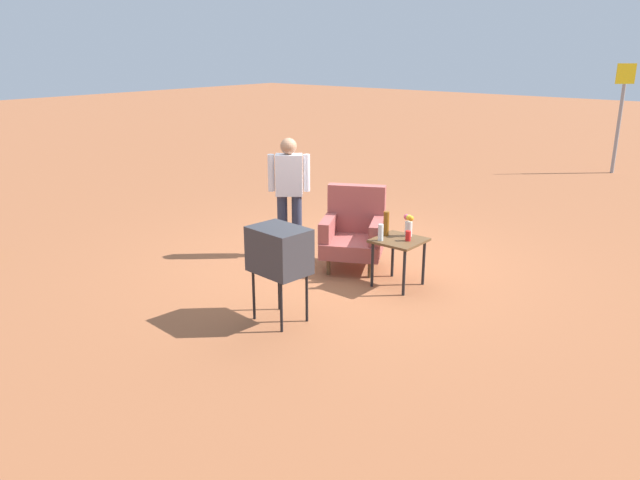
{
  "coord_description": "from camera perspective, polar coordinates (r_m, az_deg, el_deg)",
  "views": [
    {
      "loc": [
        4.8,
        -6.33,
        2.81
      ],
      "look_at": [
        0.45,
        -1.04,
        0.65
      ],
      "focal_mm": 34.65,
      "sensor_mm": 36.0,
      "label": 1
    }
  ],
  "objects": [
    {
      "name": "bottle_short_clear",
      "position": [
        7.35,
        5.63,
        0.7
      ],
      "size": [
        0.06,
        0.06,
        0.2
      ],
      "primitive_type": "cylinder",
      "color": "silver",
      "rests_on": "side_table"
    },
    {
      "name": "armchair",
      "position": [
        8.09,
        3.14,
        0.88
      ],
      "size": [
        1.04,
        1.04,
        1.06
      ],
      "color": "brown",
      "rests_on": "ground"
    },
    {
      "name": "tv_on_stand",
      "position": [
        6.4,
        -3.77,
        -1.01
      ],
      "size": [
        0.64,
        0.5,
        1.03
      ],
      "color": "black",
      "rests_on": "ground"
    },
    {
      "name": "road_sign",
      "position": [
        15.69,
        26.0,
        10.56
      ],
      "size": [
        0.33,
        0.33,
        2.44
      ],
      "color": "gray",
      "rests_on": "ground"
    },
    {
      "name": "flower_vase",
      "position": [
        7.56,
        8.19,
        1.45
      ],
      "size": [
        0.14,
        0.09,
        0.27
      ],
      "color": "silver",
      "rests_on": "side_table"
    },
    {
      "name": "soda_can_red",
      "position": [
        7.39,
        8.14,
        0.38
      ],
      "size": [
        0.07,
        0.07,
        0.12
      ],
      "primitive_type": "cylinder",
      "color": "red",
      "rests_on": "side_table"
    },
    {
      "name": "bottle_tall_amber",
      "position": [
        7.55,
        6.13,
        1.52
      ],
      "size": [
        0.07,
        0.07,
        0.3
      ],
      "primitive_type": "cylinder",
      "color": "brown",
      "rests_on": "side_table"
    },
    {
      "name": "person_standing",
      "position": [
        8.45,
        -2.86,
        4.68
      ],
      "size": [
        0.46,
        0.4,
        1.64
      ],
      "color": "#2D3347",
      "rests_on": "ground"
    },
    {
      "name": "ground_plane",
      "position": [
        8.43,
        2.11,
        -1.99
      ],
      "size": [
        60.0,
        60.0,
        0.0
      ],
      "primitive_type": "plane",
      "color": "#A05B38"
    },
    {
      "name": "side_table",
      "position": [
        7.48,
        7.29,
        -0.55
      ],
      "size": [
        0.56,
        0.56,
        0.59
      ],
      "color": "black",
      "rests_on": "ground"
    }
  ]
}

